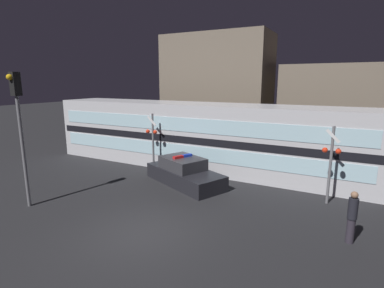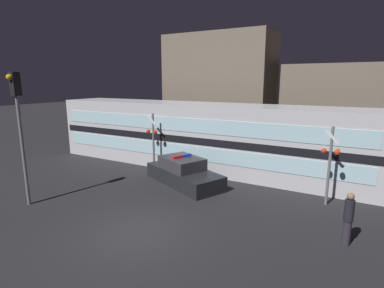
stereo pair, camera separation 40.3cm
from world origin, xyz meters
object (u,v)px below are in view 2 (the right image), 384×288
object	(u,v)px
train	(198,136)
crossing_signal_near	(330,161)
traffic_light_corner	(19,117)
police_car	(184,173)
pedestrian	(348,219)

from	to	relation	value
train	crossing_signal_near	size ratio (longest dim) A/B	5.82
train	traffic_light_corner	xyz separation A→B (m)	(-3.53, -8.56, 1.79)
crossing_signal_near	traffic_light_corner	world-z (taller)	traffic_light_corner
police_car	pedestrian	distance (m)	7.91
train	police_car	world-z (taller)	train
pedestrian	crossing_signal_near	distance (m)	3.35
crossing_signal_near	pedestrian	bearing A→B (deg)	-73.93
police_car	traffic_light_corner	distance (m)	7.67
police_car	train	bearing A→B (deg)	128.62
police_car	crossing_signal_near	xyz separation A→B (m)	(6.61, 0.55, 1.39)
train	traffic_light_corner	distance (m)	9.44
train	pedestrian	world-z (taller)	train
pedestrian	crossing_signal_near	bearing A→B (deg)	106.07
crossing_signal_near	train	bearing A→B (deg)	161.14
train	police_car	size ratio (longest dim) A/B	4.02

